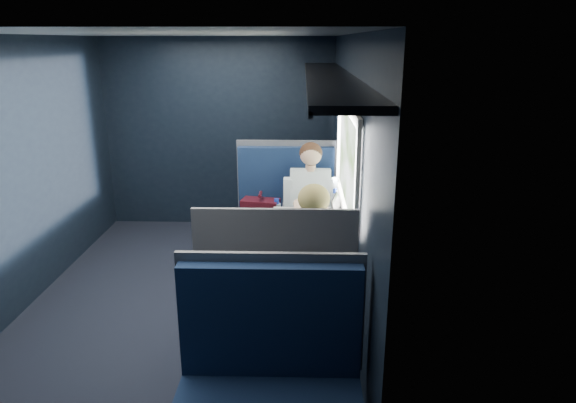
{
  "coord_description": "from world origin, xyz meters",
  "views": [
    {
      "loc": [
        1.02,
        -4.13,
        2.25
      ],
      "look_at": [
        0.9,
        0.0,
        0.95
      ],
      "focal_mm": 32.0,
      "sensor_mm": 36.0,
      "label": 1
    }
  ],
  "objects_px": {
    "seat_bay_far": "(278,310)",
    "laptop": "(329,217)",
    "table": "(303,233)",
    "cup": "(326,208)",
    "seat_row_back": "(269,395)",
    "bottle_small": "(335,202)",
    "woman": "(313,260)",
    "man": "(310,203)",
    "seat_bay_near": "(284,225)",
    "seat_row_front": "(288,200)"
  },
  "relations": [
    {
      "from": "bottle_small",
      "to": "cup",
      "type": "xyz_separation_m",
      "value": [
        -0.08,
        -0.03,
        -0.05
      ]
    },
    {
      "from": "seat_row_front",
      "to": "seat_row_back",
      "type": "height_order",
      "value": "same"
    },
    {
      "from": "laptop",
      "to": "seat_bay_near",
      "type": "bearing_deg",
      "value": 115.29
    },
    {
      "from": "seat_row_front",
      "to": "seat_row_back",
      "type": "bearing_deg",
      "value": -90.0
    },
    {
      "from": "seat_bay_near",
      "to": "seat_row_front",
      "type": "height_order",
      "value": "seat_bay_near"
    },
    {
      "from": "seat_row_back",
      "to": "bottle_small",
      "type": "xyz_separation_m",
      "value": [
        0.47,
        2.15,
        0.43
      ]
    },
    {
      "from": "seat_row_front",
      "to": "bottle_small",
      "type": "xyz_separation_m",
      "value": [
        0.47,
        -1.44,
        0.43
      ]
    },
    {
      "from": "woman",
      "to": "cup",
      "type": "relative_size",
      "value": 14.14
    },
    {
      "from": "woman",
      "to": "seat_row_front",
      "type": "bearing_deg",
      "value": 95.7
    },
    {
      "from": "woman",
      "to": "bottle_small",
      "type": "distance_m",
      "value": 1.09
    },
    {
      "from": "man",
      "to": "woman",
      "type": "relative_size",
      "value": 1.0
    },
    {
      "from": "seat_bay_near",
      "to": "laptop",
      "type": "xyz_separation_m",
      "value": [
        0.41,
        -0.87,
        0.39
      ]
    },
    {
      "from": "man",
      "to": "seat_bay_near",
      "type": "bearing_deg",
      "value": 147.03
    },
    {
      "from": "woman",
      "to": "laptop",
      "type": "relative_size",
      "value": 3.37
    },
    {
      "from": "table",
      "to": "man",
      "type": "height_order",
      "value": "man"
    },
    {
      "from": "man",
      "to": "laptop",
      "type": "height_order",
      "value": "man"
    },
    {
      "from": "man",
      "to": "cup",
      "type": "distance_m",
      "value": 0.41
    },
    {
      "from": "seat_bay_far",
      "to": "bottle_small",
      "type": "distance_m",
      "value": 1.38
    },
    {
      "from": "man",
      "to": "woman",
      "type": "height_order",
      "value": "same"
    },
    {
      "from": "seat_bay_far",
      "to": "laptop",
      "type": "distance_m",
      "value": 1.04
    },
    {
      "from": "seat_bay_near",
      "to": "seat_bay_far",
      "type": "height_order",
      "value": "same"
    },
    {
      "from": "seat_bay_near",
      "to": "bottle_small",
      "type": "distance_m",
      "value": 0.82
    },
    {
      "from": "table",
      "to": "cup",
      "type": "relative_size",
      "value": 10.69
    },
    {
      "from": "table",
      "to": "seat_row_front",
      "type": "bearing_deg",
      "value": 95.8
    },
    {
      "from": "table",
      "to": "seat_row_back",
      "type": "bearing_deg",
      "value": -95.8
    },
    {
      "from": "seat_bay_far",
      "to": "man",
      "type": "xyz_separation_m",
      "value": [
        0.25,
        1.57,
        0.3
      ]
    },
    {
      "from": "man",
      "to": "bottle_small",
      "type": "xyz_separation_m",
      "value": [
        0.22,
        -0.35,
        0.12
      ]
    },
    {
      "from": "bottle_small",
      "to": "cup",
      "type": "distance_m",
      "value": 0.1
    },
    {
      "from": "seat_bay_far",
      "to": "woman",
      "type": "xyz_separation_m",
      "value": [
        0.25,
        0.17,
        0.31
      ]
    },
    {
      "from": "seat_row_back",
      "to": "cup",
      "type": "xyz_separation_m",
      "value": [
        0.39,
        2.12,
        0.38
      ]
    },
    {
      "from": "seat_row_front",
      "to": "laptop",
      "type": "bearing_deg",
      "value": -77.54
    },
    {
      "from": "table",
      "to": "laptop",
      "type": "bearing_deg",
      "value": -0.59
    },
    {
      "from": "table",
      "to": "seat_bay_far",
      "type": "xyz_separation_m",
      "value": [
        -0.18,
        -0.87,
        -0.25
      ]
    },
    {
      "from": "table",
      "to": "woman",
      "type": "bearing_deg",
      "value": -84.55
    },
    {
      "from": "seat_row_front",
      "to": "laptop",
      "type": "relative_size",
      "value": 2.95
    },
    {
      "from": "seat_bay_far",
      "to": "laptop",
      "type": "relative_size",
      "value": 3.21
    },
    {
      "from": "laptop",
      "to": "bottle_small",
      "type": "xyz_separation_m",
      "value": [
        0.07,
        0.36,
        0.03
      ]
    },
    {
      "from": "seat_bay_near",
      "to": "cup",
      "type": "distance_m",
      "value": 0.77
    },
    {
      "from": "seat_row_front",
      "to": "bottle_small",
      "type": "height_order",
      "value": "seat_row_front"
    },
    {
      "from": "bottle_small",
      "to": "seat_bay_near",
      "type": "bearing_deg",
      "value": 132.99
    },
    {
      "from": "seat_row_back",
      "to": "laptop",
      "type": "height_order",
      "value": "seat_row_back"
    },
    {
      "from": "table",
      "to": "seat_bay_near",
      "type": "bearing_deg",
      "value": 102.76
    },
    {
      "from": "seat_row_back",
      "to": "bottle_small",
      "type": "height_order",
      "value": "seat_row_back"
    },
    {
      "from": "table",
      "to": "seat_bay_near",
      "type": "distance_m",
      "value": 0.92
    },
    {
      "from": "bottle_small",
      "to": "man",
      "type": "bearing_deg",
      "value": 122.18
    },
    {
      "from": "laptop",
      "to": "cup",
      "type": "distance_m",
      "value": 0.33
    },
    {
      "from": "table",
      "to": "seat_bay_far",
      "type": "height_order",
      "value": "seat_bay_far"
    },
    {
      "from": "seat_row_front",
      "to": "seat_bay_near",
      "type": "bearing_deg",
      "value": -90.91
    },
    {
      "from": "seat_row_back",
      "to": "seat_row_front",
      "type": "bearing_deg",
      "value": 90.0
    },
    {
      "from": "table",
      "to": "cup",
      "type": "bearing_deg",
      "value": 57.47
    }
  ]
}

